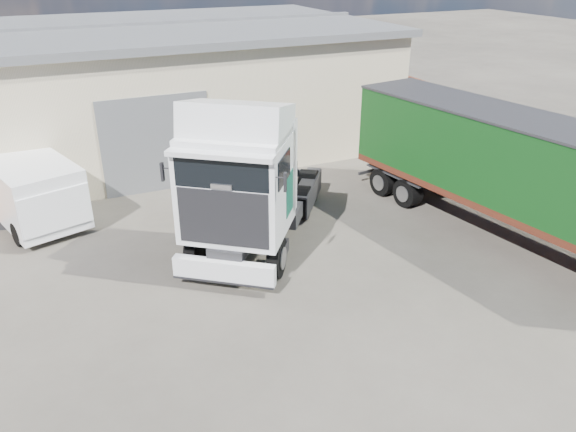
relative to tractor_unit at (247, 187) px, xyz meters
name	(u,v)px	position (x,y,z in m)	size (l,w,h in m)	color
ground	(334,318)	(0.63, -4.21, -2.05)	(120.00, 120.00, 0.00)	#2B2823
warehouse	(28,97)	(-5.37, 11.78, 0.61)	(30.60, 12.60, 5.42)	beige
brick_boundary_wall	(513,142)	(12.13, 1.79, -0.80)	(0.35, 26.00, 2.50)	brown
tractor_unit	(247,187)	(0.00, 0.00, 0.00)	(6.49, 7.33, 4.87)	black
box_trailer	(510,164)	(7.72, -2.30, 0.30)	(4.22, 11.84, 3.86)	#2D2D30
panel_van	(28,188)	(-5.88, 5.03, -0.92)	(3.62, 5.74, 2.18)	black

